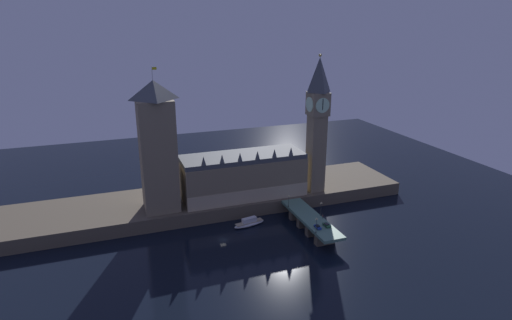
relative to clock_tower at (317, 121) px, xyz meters
The scene contains 13 objects.
ground_plane 79.07m from the clock_tower, 156.68° to the right, with size 400.00×400.00×0.00m, color black.
embankment 74.02m from the clock_tower, 167.26° to the left, with size 220.00×42.00×6.82m.
parliament_hall 48.26m from the clock_tower, behind, with size 64.23×23.83×26.90m.
clock_tower is the anchor object (origin of this frame).
victoria_tower 82.65m from the clock_tower, behind, with size 16.69×16.69×69.06m.
bridge 54.12m from the clock_tower, 119.74° to the right, with size 10.65×46.00×6.78m.
car_northbound_trail 59.86m from the clock_tower, 115.43° to the right, with size 1.98×4.23×1.36m.
car_southbound_lead 58.24m from the clock_tower, 110.10° to the right, with size 2.09×4.44×1.37m.
pedestrian_mid_walk 52.06m from the clock_tower, 110.93° to the right, with size 0.38×0.38×1.83m.
street_lamp_near 61.13m from the clock_tower, 116.47° to the right, with size 1.34×0.60×7.17m.
street_lamp_mid 47.68m from the clock_tower, 112.05° to the right, with size 1.34×0.60×6.96m.
street_lamp_far 44.44m from the clock_tower, 144.88° to the right, with size 1.34×0.60×6.26m.
boat_upstream 64.01m from the clock_tower, 159.38° to the right, with size 16.63×6.86×4.35m.
Camera 1 is at (-45.26, -168.95, 94.91)m, focal length 30.00 mm.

